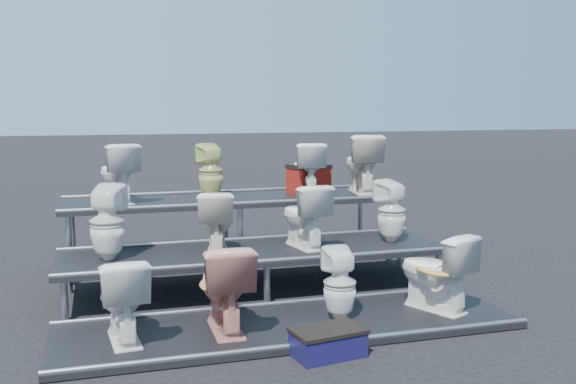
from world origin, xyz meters
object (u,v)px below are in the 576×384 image
object	(u,v)px
toilet_0	(122,298)
toilet_8	(117,173)
toilet_9	(211,171)
toilet_10	(307,169)
toilet_1	(224,287)
toilet_6	(304,215)
toilet_4	(107,222)
step_stool	(328,344)
red_crate	(309,181)
toilet_2	(340,283)
toilet_11	(362,164)
toilet_5	(216,222)
toilet_3	(435,271)
toilet_7	(391,211)

from	to	relation	value
toilet_0	toilet_8	bearing A→B (deg)	-96.44
toilet_0	toilet_9	distance (m)	2.97
toilet_9	toilet_10	size ratio (longest dim) A/B	1.01
toilet_1	toilet_6	bearing A→B (deg)	-131.32
toilet_4	step_stool	size ratio (longest dim) A/B	1.39
toilet_4	toilet_10	distance (m)	2.90
red_crate	toilet_2	bearing A→B (deg)	-120.23
toilet_2	toilet_11	xyz separation A→B (m)	(1.30, 2.60, 0.86)
toilet_5	toilet_8	xyz separation A→B (m)	(-0.98, 1.30, 0.42)
toilet_5	toilet_8	world-z (taller)	toilet_8
toilet_3	red_crate	size ratio (longest dim) A/B	1.60
toilet_8	toilet_4	bearing A→B (deg)	68.77
toilet_10	step_stool	xyz separation A→B (m)	(-0.88, -3.28, -1.11)
toilet_0	toilet_8	xyz separation A→B (m)	(0.06, 2.60, 0.80)
toilet_8	step_stool	bearing A→B (deg)	100.40
toilet_11	step_stool	xyz separation A→B (m)	(-1.66, -3.28, -1.15)
toilet_0	toilet_5	size ratio (longest dim) A/B	1.07
toilet_9	toilet_11	distance (m)	2.06
toilet_3	toilet_0	bearing A→B (deg)	-24.46
toilet_10	step_stool	size ratio (longest dim) A/B	1.23
toilet_3	toilet_11	xyz separation A→B (m)	(0.31, 2.60, 0.81)
toilet_3	toilet_1	bearing A→B (deg)	-24.46
toilet_2	toilet_4	bearing A→B (deg)	-31.37
toilet_0	toilet_6	bearing A→B (deg)	-152.42
toilet_2	toilet_9	bearing A→B (deg)	-72.75
toilet_7	toilet_9	distance (m)	2.33
toilet_3	toilet_2	bearing A→B (deg)	-24.46
toilet_3	toilet_10	world-z (taller)	toilet_10
toilet_5	toilet_10	distance (m)	1.99
toilet_1	toilet_4	size ratio (longest dim) A/B	1.01
toilet_10	toilet_5	bearing A→B (deg)	47.06
toilet_8	toilet_11	world-z (taller)	toilet_11
toilet_0	toilet_9	bearing A→B (deg)	-119.95
toilet_0	toilet_11	distance (m)	4.25
toilet_11	step_stool	size ratio (longest dim) A/B	1.41
red_crate	step_stool	distance (m)	3.64
toilet_1	toilet_3	xyz separation A→B (m)	(2.07, 0.00, -0.01)
toilet_1	toilet_2	xyz separation A→B (m)	(1.08, 0.00, -0.06)
toilet_7	toilet_9	size ratio (longest dim) A/B	1.03
toilet_3	toilet_5	distance (m)	2.34
toilet_0	toilet_2	world-z (taller)	toilet_0
toilet_11	toilet_7	bearing A→B (deg)	91.20
red_crate	toilet_4	bearing A→B (deg)	-169.82
toilet_3	toilet_4	size ratio (longest dim) A/B	0.98
toilet_4	toilet_6	world-z (taller)	toilet_4
toilet_6	toilet_7	size ratio (longest dim) A/B	0.99
toilet_6	toilet_10	xyz separation A→B (m)	(0.46, 1.30, 0.39)
toilet_3	toilet_10	distance (m)	2.75
toilet_2	toilet_10	bearing A→B (deg)	-100.29
toilet_1	toilet_4	bearing A→B (deg)	-53.30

